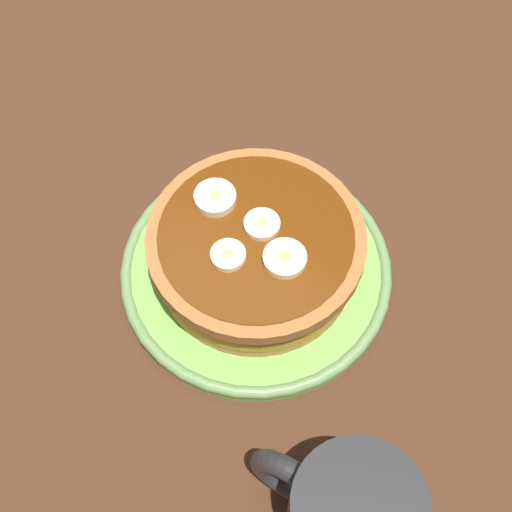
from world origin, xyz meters
TOP-DOWN VIEW (x-y plane):
  - ground_plane at (0.00, 0.00)cm, footprint 140.00×140.00cm
  - plate at (0.00, 0.00)cm, footprint 23.97×23.97cm
  - pancake_stack at (0.12, 0.08)cm, footprint 18.20×18.28cm
  - banana_slice_0 at (-0.42, -0.95)cm, footprint 3.01×3.01cm
  - banana_slice_1 at (4.64, -1.15)cm, footprint 3.55×3.55cm
  - banana_slice_2 at (-3.20, 0.94)cm, footprint 3.51×3.51cm
  - banana_slice_3 at (0.82, 2.96)cm, footprint 2.85×2.85cm

SIDE VIEW (x-z plane):
  - ground_plane at x=0.00cm, z-range -3.00..0.00cm
  - plate at x=0.00cm, z-range 0.07..1.85cm
  - pancake_stack at x=0.12cm, z-range 1.53..6.87cm
  - banana_slice_0 at x=-0.42cm, z-range 6.62..7.41cm
  - banana_slice_3 at x=0.82cm, z-range 6.62..7.46cm
  - banana_slice_2 at x=-3.20cm, z-range 6.62..7.56cm
  - banana_slice_1 at x=4.64cm, z-range 6.62..7.68cm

